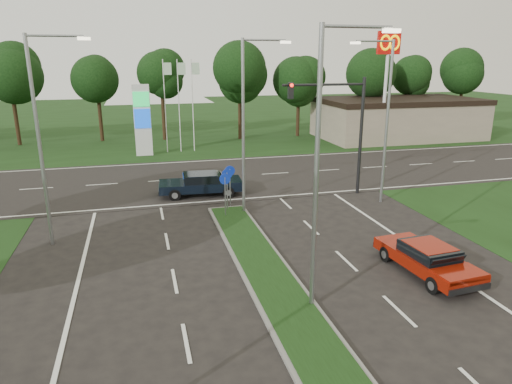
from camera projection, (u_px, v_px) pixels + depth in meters
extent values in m
cube|color=black|center=(172.00, 121.00, 60.65)|extent=(160.00, 50.00, 0.02)
cube|color=black|center=(207.00, 178.00, 31.86)|extent=(160.00, 12.00, 0.02)
cube|color=slate|center=(311.00, 343.00, 13.26)|extent=(2.00, 26.00, 0.12)
cube|color=gray|center=(397.00, 119.00, 47.76)|extent=(16.00, 9.00, 4.00)
cylinder|color=gray|center=(316.00, 177.00, 14.07)|extent=(0.16, 0.16, 9.00)
cylinder|color=gray|center=(358.00, 27.00, 13.10)|extent=(2.20, 0.10, 0.10)
cube|color=#FFF2CC|center=(392.00, 31.00, 13.39)|extent=(0.50, 0.22, 0.12)
cylinder|color=gray|center=(243.00, 130.00, 23.36)|extent=(0.16, 0.16, 9.00)
cylinder|color=gray|center=(264.00, 40.00, 22.39)|extent=(2.20, 0.10, 0.10)
cube|color=#FFF2CC|center=(286.00, 42.00, 22.68)|extent=(0.50, 0.22, 0.12)
cylinder|color=gray|center=(40.00, 145.00, 19.25)|extent=(0.16, 0.16, 9.00)
cylinder|color=gray|center=(55.00, 36.00, 18.28)|extent=(2.20, 0.10, 0.10)
cube|color=#FFF2CC|center=(84.00, 39.00, 18.58)|extent=(0.50, 0.22, 0.12)
cylinder|color=gray|center=(387.00, 125.00, 25.34)|extent=(0.16, 0.16, 9.00)
cylinder|color=gray|center=(375.00, 41.00, 23.84)|extent=(2.20, 0.10, 0.10)
cube|color=#FFF2CC|center=(355.00, 43.00, 23.60)|extent=(0.50, 0.22, 0.12)
cylinder|color=black|center=(361.00, 137.00, 27.35)|extent=(0.20, 0.20, 7.00)
cylinder|color=black|center=(324.00, 85.00, 25.88)|extent=(5.00, 0.14, 0.14)
cube|color=black|center=(291.00, 91.00, 25.48)|extent=(0.28, 0.28, 0.90)
sphere|color=#FF190C|center=(292.00, 85.00, 25.23)|extent=(0.20, 0.20, 0.20)
cylinder|color=gray|center=(225.00, 198.00, 23.58)|extent=(0.06, 0.06, 2.20)
cylinder|color=#0C26A5|center=(225.00, 179.00, 23.30)|extent=(0.56, 0.04, 0.56)
cylinder|color=gray|center=(227.00, 192.00, 24.58)|extent=(0.06, 0.06, 2.20)
cylinder|color=#0C26A5|center=(227.00, 174.00, 24.30)|extent=(0.56, 0.04, 0.56)
cylinder|color=gray|center=(230.00, 188.00, 25.31)|extent=(0.06, 0.06, 2.20)
cylinder|color=#0C26A5|center=(230.00, 171.00, 25.02)|extent=(0.56, 0.04, 0.56)
cube|color=silver|center=(143.00, 121.00, 38.41)|extent=(1.40, 0.30, 6.00)
cube|color=#0CA53F|center=(141.00, 99.00, 37.74)|extent=(1.30, 0.08, 1.20)
cube|color=#0C3FBF|center=(142.00, 119.00, 38.19)|extent=(1.30, 0.08, 1.60)
cylinder|color=silver|center=(165.00, 107.00, 39.54)|extent=(0.08, 0.08, 8.00)
cube|color=#B2D8B2|center=(167.00, 69.00, 38.73)|extent=(0.70, 0.02, 1.00)
cylinder|color=silver|center=(179.00, 107.00, 39.83)|extent=(0.08, 0.08, 8.00)
cube|color=#B2D8B2|center=(181.00, 69.00, 39.02)|extent=(0.70, 0.02, 1.00)
cylinder|color=silver|center=(193.00, 106.00, 40.12)|extent=(0.08, 0.08, 8.00)
cube|color=#B2D8B2|center=(195.00, 69.00, 39.31)|extent=(0.70, 0.02, 1.00)
cylinder|color=silver|center=(385.00, 93.00, 42.23)|extent=(0.30, 0.30, 10.00)
cube|color=#BF0C07|center=(389.00, 43.00, 41.00)|extent=(2.20, 0.35, 2.00)
torus|color=#FFC600|center=(386.00, 43.00, 40.68)|extent=(1.06, 0.16, 1.06)
torus|color=#FFC600|center=(395.00, 43.00, 40.90)|extent=(1.06, 0.16, 1.06)
cylinder|color=black|center=(182.00, 119.00, 46.10)|extent=(0.36, 0.36, 4.40)
sphere|color=black|center=(180.00, 75.00, 44.90)|extent=(6.00, 6.00, 6.00)
sphere|color=black|center=(183.00, 64.00, 44.50)|extent=(4.80, 4.80, 4.80)
cube|color=maroon|center=(426.00, 260.00, 17.59)|extent=(2.18, 4.57, 0.45)
cube|color=black|center=(429.00, 250.00, 17.38)|extent=(1.70, 2.08, 0.42)
cube|color=maroon|center=(430.00, 245.00, 17.32)|extent=(1.58, 1.71, 0.04)
cylinder|color=black|center=(386.00, 254.00, 18.67)|extent=(0.25, 0.64, 0.62)
cylinder|color=black|center=(419.00, 249.00, 19.20)|extent=(0.25, 0.64, 0.62)
cylinder|color=black|center=(433.00, 285.00, 16.11)|extent=(0.25, 0.64, 0.62)
cylinder|color=black|center=(470.00, 278.00, 16.63)|extent=(0.25, 0.64, 0.62)
cube|color=black|center=(201.00, 185.00, 27.73)|extent=(5.05, 2.35, 0.50)
cube|color=black|center=(202.00, 178.00, 27.62)|extent=(2.28, 1.86, 0.47)
cube|color=black|center=(202.00, 174.00, 27.55)|extent=(1.88, 1.73, 0.04)
cylinder|color=black|center=(175.00, 195.00, 26.66)|extent=(0.71, 0.27, 0.69)
cylinder|color=black|center=(174.00, 187.00, 28.41)|extent=(0.71, 0.27, 0.69)
cylinder|color=black|center=(228.00, 192.00, 27.21)|extent=(0.71, 0.27, 0.69)
cylinder|color=black|center=(225.00, 184.00, 28.96)|extent=(0.71, 0.27, 0.69)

